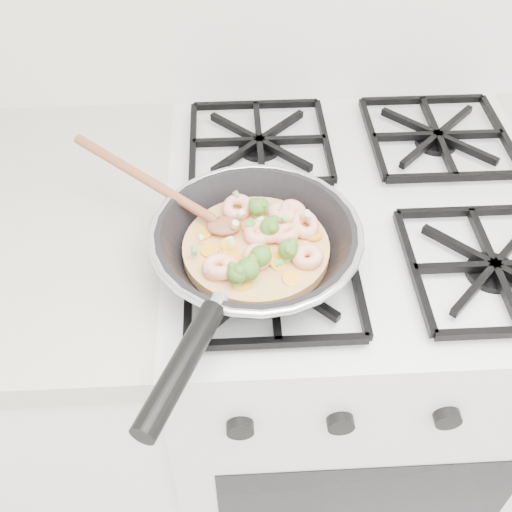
{
  "coord_description": "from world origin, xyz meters",
  "views": [
    {
      "loc": [
        -0.2,
        1.0,
        1.53
      ],
      "look_at": [
        -0.17,
        1.57,
        0.93
      ],
      "focal_mm": 43.58,
      "sensor_mm": 36.0,
      "label": 1
    }
  ],
  "objects": [
    {
      "name": "skillet",
      "position": [
        -0.17,
        1.57,
        0.96
      ],
      "size": [
        0.39,
        0.46,
        0.09
      ],
      "rotation": [
        0.0,
        0.0,
        0.43
      ],
      "color": "black",
      "rests_on": "stove"
    },
    {
      "name": "stove",
      "position": [
        0.0,
        1.7,
        0.46
      ],
      "size": [
        0.6,
        0.6,
        0.92
      ],
      "color": "silver",
      "rests_on": "ground"
    }
  ]
}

